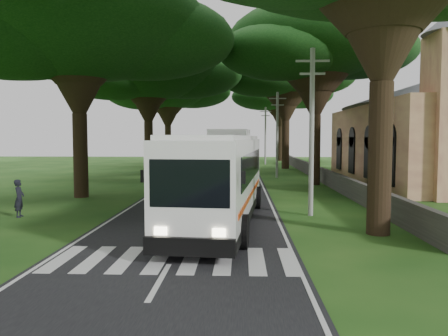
{
  "coord_description": "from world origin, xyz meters",
  "views": [
    {
      "loc": [
        2.13,
        -15.1,
        3.78
      ],
      "look_at": [
        1.24,
        7.43,
        2.2
      ],
      "focal_mm": 35.0,
      "sensor_mm": 36.0,
      "label": 1
    }
  ],
  "objects_px": {
    "pole_near": "(312,129)",
    "pedestrian": "(19,198)",
    "pole_far": "(265,135)",
    "church": "(433,124)",
    "distant_car_c": "(246,156)",
    "coach_bus": "(221,176)",
    "distant_car_b": "(220,156)",
    "pole_mid": "(277,133)",
    "distant_car_a": "(218,161)"
  },
  "relations": [
    {
      "from": "pole_near",
      "to": "pedestrian",
      "type": "relative_size",
      "value": 4.45
    },
    {
      "from": "pole_near",
      "to": "pedestrian",
      "type": "xyz_separation_m",
      "value": [
        -13.9,
        -0.97,
        -3.28
      ]
    },
    {
      "from": "pole_near",
      "to": "pole_far",
      "type": "xyz_separation_m",
      "value": [
        0.0,
        40.0,
        0.0
      ]
    },
    {
      "from": "church",
      "to": "distant_car_c",
      "type": "relative_size",
      "value": 4.71
    },
    {
      "from": "pole_near",
      "to": "coach_bus",
      "type": "relative_size",
      "value": 0.6
    },
    {
      "from": "coach_bus",
      "to": "distant_car_b",
      "type": "distance_m",
      "value": 50.84
    },
    {
      "from": "pole_mid",
      "to": "pedestrian",
      "type": "distance_m",
      "value": 25.37
    },
    {
      "from": "pole_far",
      "to": "coach_bus",
      "type": "xyz_separation_m",
      "value": [
        -4.26,
        -42.01,
        -2.1
      ]
    },
    {
      "from": "pole_far",
      "to": "distant_car_c",
      "type": "height_order",
      "value": "pole_far"
    },
    {
      "from": "distant_car_a",
      "to": "church",
      "type": "bearing_deg",
      "value": 130.3
    },
    {
      "from": "pole_near",
      "to": "distant_car_c",
      "type": "relative_size",
      "value": 1.57
    },
    {
      "from": "church",
      "to": "pedestrian",
      "type": "bearing_deg",
      "value": -147.84
    },
    {
      "from": "pole_near",
      "to": "distant_car_a",
      "type": "bearing_deg",
      "value": 100.2
    },
    {
      "from": "distant_car_b",
      "to": "distant_car_c",
      "type": "relative_size",
      "value": 0.86
    },
    {
      "from": "pole_near",
      "to": "distant_car_a",
      "type": "distance_m",
      "value": 35.74
    },
    {
      "from": "church",
      "to": "coach_bus",
      "type": "height_order",
      "value": "church"
    },
    {
      "from": "pole_mid",
      "to": "distant_car_a",
      "type": "height_order",
      "value": "pole_mid"
    },
    {
      "from": "church",
      "to": "distant_car_c",
      "type": "distance_m",
      "value": 39.22
    },
    {
      "from": "pole_far",
      "to": "coach_bus",
      "type": "height_order",
      "value": "pole_far"
    },
    {
      "from": "church",
      "to": "pole_near",
      "type": "distance_m",
      "value": 19.88
    },
    {
      "from": "distant_car_a",
      "to": "distant_car_c",
      "type": "height_order",
      "value": "distant_car_a"
    },
    {
      "from": "church",
      "to": "pole_mid",
      "type": "relative_size",
      "value": 3.0
    },
    {
      "from": "coach_bus",
      "to": "pedestrian",
      "type": "xyz_separation_m",
      "value": [
        -9.63,
        1.04,
        -1.18
      ]
    },
    {
      "from": "church",
      "to": "pole_mid",
      "type": "bearing_deg",
      "value": 160.19
    },
    {
      "from": "coach_bus",
      "to": "distant_car_b",
      "type": "relative_size",
      "value": 3.02
    },
    {
      "from": "church",
      "to": "distant_car_a",
      "type": "bearing_deg",
      "value": 133.79
    },
    {
      "from": "distant_car_a",
      "to": "pedestrian",
      "type": "height_order",
      "value": "pedestrian"
    },
    {
      "from": "pole_near",
      "to": "pole_far",
      "type": "height_order",
      "value": "same"
    },
    {
      "from": "pole_far",
      "to": "pedestrian",
      "type": "distance_m",
      "value": 43.38
    },
    {
      "from": "pole_mid",
      "to": "distant_car_b",
      "type": "height_order",
      "value": "pole_mid"
    },
    {
      "from": "pole_mid",
      "to": "pedestrian",
      "type": "relative_size",
      "value": 4.45
    },
    {
      "from": "pole_near",
      "to": "distant_car_c",
      "type": "xyz_separation_m",
      "value": [
        -2.53,
        51.59,
        -3.41
      ]
    },
    {
      "from": "pole_mid",
      "to": "coach_bus",
      "type": "relative_size",
      "value": 0.6
    },
    {
      "from": "church",
      "to": "distant_car_b",
      "type": "bearing_deg",
      "value": 119.92
    },
    {
      "from": "church",
      "to": "distant_car_a",
      "type": "distance_m",
      "value": 27.29
    },
    {
      "from": "pole_mid",
      "to": "coach_bus",
      "type": "distance_m",
      "value": 22.51
    },
    {
      "from": "church",
      "to": "distant_car_c",
      "type": "xyz_separation_m",
      "value": [
        -14.9,
        36.05,
        -4.14
      ]
    },
    {
      "from": "pole_near",
      "to": "pole_mid",
      "type": "bearing_deg",
      "value": 90.0
    },
    {
      "from": "pole_near",
      "to": "coach_bus",
      "type": "height_order",
      "value": "pole_near"
    },
    {
      "from": "church",
      "to": "pole_near",
      "type": "xyz_separation_m",
      "value": [
        -12.36,
        -15.55,
        -0.73
      ]
    },
    {
      "from": "pole_mid",
      "to": "distant_car_a",
      "type": "bearing_deg",
      "value": 112.76
    },
    {
      "from": "pole_mid",
      "to": "church",
      "type": "bearing_deg",
      "value": -19.81
    },
    {
      "from": "pole_mid",
      "to": "pole_far",
      "type": "bearing_deg",
      "value": 90.0
    },
    {
      "from": "distant_car_b",
      "to": "pole_far",
      "type": "bearing_deg",
      "value": -62.63
    },
    {
      "from": "pole_near",
      "to": "distant_car_b",
      "type": "relative_size",
      "value": 1.82
    },
    {
      "from": "distant_car_c",
      "to": "church",
      "type": "bearing_deg",
      "value": 126.73
    },
    {
      "from": "pole_near",
      "to": "pedestrian",
      "type": "distance_m",
      "value": 14.31
    },
    {
      "from": "pole_near",
      "to": "pole_far",
      "type": "bearing_deg",
      "value": 90.0
    },
    {
      "from": "pole_near",
      "to": "distant_car_a",
      "type": "height_order",
      "value": "pole_near"
    },
    {
      "from": "distant_car_a",
      "to": "distant_car_c",
      "type": "relative_size",
      "value": 0.86
    }
  ]
}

